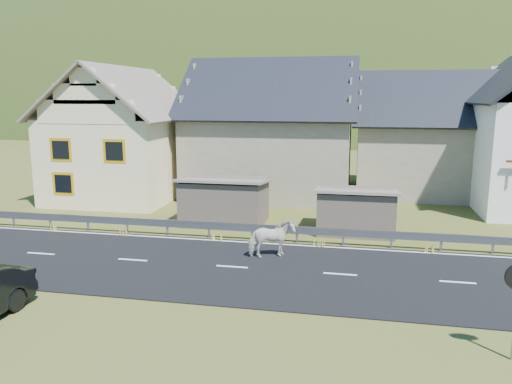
# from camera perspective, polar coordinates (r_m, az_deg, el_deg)

# --- Properties ---
(ground) EXTENTS (160.00, 160.00, 0.00)m
(ground) POSITION_cam_1_polar(r_m,az_deg,el_deg) (18.93, -2.75, -8.65)
(ground) COLOR #404E17
(ground) RESTS_ON ground
(road) EXTENTS (60.00, 7.00, 0.04)m
(road) POSITION_cam_1_polar(r_m,az_deg,el_deg) (18.92, -2.75, -8.59)
(road) COLOR black
(road) RESTS_ON ground
(lane_markings) EXTENTS (60.00, 6.60, 0.01)m
(lane_markings) POSITION_cam_1_polar(r_m,az_deg,el_deg) (18.91, -2.76, -8.52)
(lane_markings) COLOR silver
(lane_markings) RESTS_ON road
(guardrail) EXTENTS (28.10, 0.09, 0.75)m
(guardrail) POSITION_cam_1_polar(r_m,az_deg,el_deg) (22.19, -0.44, -4.15)
(guardrail) COLOR #93969B
(guardrail) RESTS_ON ground
(shed_left) EXTENTS (4.30, 3.30, 2.40)m
(shed_left) POSITION_cam_1_polar(r_m,az_deg,el_deg) (25.18, -3.59, -1.08)
(shed_left) COLOR brown
(shed_left) RESTS_ON ground
(shed_right) EXTENTS (3.80, 2.90, 2.20)m
(shed_right) POSITION_cam_1_polar(r_m,az_deg,el_deg) (23.89, 11.35, -2.19)
(shed_right) COLOR brown
(shed_right) RESTS_ON ground
(house_cream) EXTENTS (7.80, 9.80, 8.30)m
(house_cream) POSITION_cam_1_polar(r_m,az_deg,el_deg) (32.69, -14.89, 7.12)
(house_cream) COLOR #FFEBB8
(house_cream) RESTS_ON ground
(house_stone_a) EXTENTS (10.80, 9.80, 8.90)m
(house_stone_a) POSITION_cam_1_polar(r_m,az_deg,el_deg) (32.77, 1.92, 7.97)
(house_stone_a) COLOR gray
(house_stone_a) RESTS_ON ground
(house_stone_b) EXTENTS (9.80, 8.80, 8.10)m
(house_stone_b) POSITION_cam_1_polar(r_m,az_deg,el_deg) (34.65, 19.15, 6.88)
(house_stone_b) COLOR gray
(house_stone_b) RESTS_ON ground
(mountain) EXTENTS (440.00, 280.00, 260.00)m
(mountain) POSITION_cam_1_polar(r_m,az_deg,el_deg) (199.03, 11.49, 3.17)
(mountain) COLOR #2E3E13
(mountain) RESTS_ON ground
(conifer_patch) EXTENTS (76.00, 50.00, 28.00)m
(conifer_patch) POSITION_cam_1_polar(r_m,az_deg,el_deg) (140.46, -13.85, 10.54)
(conifer_patch) COLOR black
(conifer_patch) RESTS_ON ground
(horse) EXTENTS (1.49, 1.96, 1.51)m
(horse) POSITION_cam_1_polar(r_m,az_deg,el_deg) (19.76, 1.76, -5.37)
(horse) COLOR silver
(horse) RESTS_ON road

